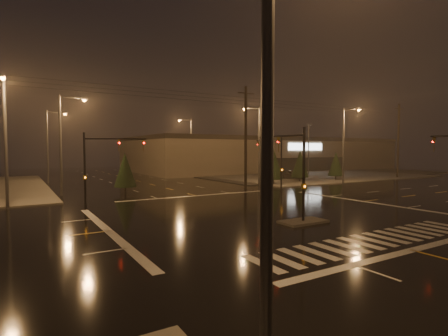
# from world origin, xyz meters

# --- Properties ---
(ground) EXTENTS (140.00, 140.00, 0.00)m
(ground) POSITION_xyz_m (0.00, 0.00, 0.00)
(ground) COLOR black
(ground) RESTS_ON ground
(sidewalk_ne) EXTENTS (36.00, 36.00, 0.12)m
(sidewalk_ne) POSITION_xyz_m (30.00, 30.00, 0.06)
(sidewalk_ne) COLOR #4C4A44
(sidewalk_ne) RESTS_ON ground
(median_island) EXTENTS (3.00, 1.60, 0.15)m
(median_island) POSITION_xyz_m (0.00, -4.00, 0.07)
(median_island) COLOR #4C4A44
(median_island) RESTS_ON ground
(crosswalk) EXTENTS (15.00, 2.60, 0.01)m
(crosswalk) POSITION_xyz_m (0.00, -9.00, 0.01)
(crosswalk) COLOR beige
(crosswalk) RESTS_ON ground
(stop_bar_near) EXTENTS (16.00, 0.50, 0.01)m
(stop_bar_near) POSITION_xyz_m (0.00, -11.00, 0.01)
(stop_bar_near) COLOR beige
(stop_bar_near) RESTS_ON ground
(stop_bar_far) EXTENTS (16.00, 0.50, 0.01)m
(stop_bar_far) POSITION_xyz_m (0.00, 11.00, 0.01)
(stop_bar_far) COLOR beige
(stop_bar_far) RESTS_ON ground
(parking_lot) EXTENTS (50.00, 24.00, 0.08)m
(parking_lot) POSITION_xyz_m (35.00, 28.00, 0.04)
(parking_lot) COLOR black
(parking_lot) RESTS_ON ground
(retail_building) EXTENTS (60.20, 28.30, 7.20)m
(retail_building) POSITION_xyz_m (35.00, 45.99, 3.84)
(retail_building) COLOR brown
(retail_building) RESTS_ON ground
(signal_mast_median) EXTENTS (0.25, 4.59, 6.00)m
(signal_mast_median) POSITION_xyz_m (0.00, -3.07, 3.75)
(signal_mast_median) COLOR black
(signal_mast_median) RESTS_ON ground
(signal_mast_ne) EXTENTS (4.84, 1.86, 6.00)m
(signal_mast_ne) POSITION_xyz_m (9.50, 10.14, 3.79)
(signal_mast_ne) COLOR black
(signal_mast_ne) RESTS_ON ground
(signal_mast_nw) EXTENTS (4.84, 1.86, 6.00)m
(signal_mast_nw) POSITION_xyz_m (-9.50, 10.14, 3.79)
(signal_mast_nw) COLOR black
(signal_mast_nw) RESTS_ON ground
(streetlight_0) EXTENTS (2.77, 0.32, 10.00)m
(streetlight_0) POSITION_xyz_m (-11.18, -15.00, 5.80)
(streetlight_0) COLOR #38383A
(streetlight_0) RESTS_ON ground
(streetlight_1) EXTENTS (2.77, 0.32, 10.00)m
(streetlight_1) POSITION_xyz_m (-11.18, 18.00, 5.80)
(streetlight_1) COLOR #38383A
(streetlight_1) RESTS_ON ground
(streetlight_2) EXTENTS (2.77, 0.32, 10.00)m
(streetlight_2) POSITION_xyz_m (-11.18, 34.00, 5.80)
(streetlight_2) COLOR #38383A
(streetlight_2) RESTS_ON ground
(streetlight_3) EXTENTS (2.77, 0.32, 10.00)m
(streetlight_3) POSITION_xyz_m (11.18, 16.00, 5.80)
(streetlight_3) COLOR #38383A
(streetlight_3) RESTS_ON ground
(streetlight_4) EXTENTS (2.77, 0.32, 10.00)m
(streetlight_4) POSITION_xyz_m (11.18, 36.00, 5.80)
(streetlight_4) COLOR #38383A
(streetlight_4) RESTS_ON ground
(streetlight_5) EXTENTS (0.32, 2.77, 10.00)m
(streetlight_5) POSITION_xyz_m (-16.00, 11.18, 5.80)
(streetlight_5) COLOR #38383A
(streetlight_5) RESTS_ON ground
(streetlight_6) EXTENTS (0.32, 2.77, 10.00)m
(streetlight_6) POSITION_xyz_m (22.00, 11.18, 5.80)
(streetlight_6) COLOR #38383A
(streetlight_6) RESTS_ON ground
(utility_pole_1) EXTENTS (2.20, 0.32, 12.00)m
(utility_pole_1) POSITION_xyz_m (8.00, 14.00, 6.13)
(utility_pole_1) COLOR black
(utility_pole_1) RESTS_ON ground
(utility_pole_2) EXTENTS (2.20, 0.32, 12.00)m
(utility_pole_2) POSITION_xyz_m (38.00, 14.00, 6.13)
(utility_pole_2) COLOR black
(utility_pole_2) RESTS_ON ground
(conifer_0) EXTENTS (2.58, 2.58, 4.73)m
(conifer_0) POSITION_xyz_m (13.98, 16.16, 2.71)
(conifer_0) COLOR black
(conifer_0) RESTS_ON ground
(conifer_1) EXTENTS (2.45, 2.45, 4.53)m
(conifer_1) POSITION_xyz_m (19.29, 16.80, 2.61)
(conifer_1) COLOR black
(conifer_1) RESTS_ON ground
(conifer_2) EXTENTS (2.31, 2.31, 4.31)m
(conifer_2) POSITION_xyz_m (25.82, 16.08, 2.50)
(conifer_2) COLOR black
(conifer_2) RESTS_ON ground
(conifer_3) EXTENTS (2.31, 2.31, 4.30)m
(conifer_3) POSITION_xyz_m (-5.54, 16.54, 2.50)
(conifer_3) COLOR black
(conifer_3) RESTS_ON ground
(car_parked) EXTENTS (3.12, 4.74, 1.50)m
(car_parked) POSITION_xyz_m (20.81, 20.47, 0.75)
(car_parked) COLOR black
(car_parked) RESTS_ON ground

